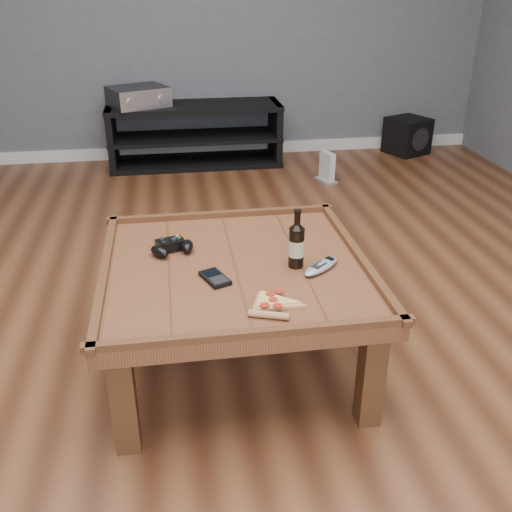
{
  "coord_description": "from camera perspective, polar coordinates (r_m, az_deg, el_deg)",
  "views": [
    {
      "loc": [
        -0.22,
        -1.92,
        1.45
      ],
      "look_at": [
        0.07,
        -0.08,
        0.52
      ],
      "focal_mm": 40.0,
      "sensor_mm": 36.0,
      "label": 1
    }
  ],
  "objects": [
    {
      "name": "baseboard",
      "position": [
        5.11,
        -6.14,
        10.46
      ],
      "size": [
        5.0,
        0.02,
        0.1
      ],
      "primitive_type": "cube",
      "color": "silver",
      "rests_on": "ground"
    },
    {
      "name": "media_console",
      "position": [
        4.83,
        -6.09,
        11.91
      ],
      "size": [
        1.4,
        0.45,
        0.5
      ],
      "color": "black",
      "rests_on": "ground"
    },
    {
      "name": "coffee_table",
      "position": [
        2.2,
        -2.1,
        -2.26
      ],
      "size": [
        1.03,
        1.03,
        0.48
      ],
      "color": "#592D19",
      "rests_on": "ground"
    },
    {
      "name": "smartphone",
      "position": [
        2.07,
        -4.12,
        -2.2
      ],
      "size": [
        0.12,
        0.15,
        0.02
      ],
      "rotation": [
        0.0,
        0.0,
        0.39
      ],
      "color": "black",
      "rests_on": "coffee_table"
    },
    {
      "name": "beer_bottle",
      "position": [
        2.13,
        4.07,
        1.19
      ],
      "size": [
        0.06,
        0.06,
        0.23
      ],
      "color": "black",
      "rests_on": "coffee_table"
    },
    {
      "name": "game_controller",
      "position": [
        2.29,
        -8.38,
        0.92
      ],
      "size": [
        0.19,
        0.15,
        0.05
      ],
      "rotation": [
        0.0,
        0.0,
        0.3
      ],
      "color": "black",
      "rests_on": "coffee_table"
    },
    {
      "name": "pizza_slice",
      "position": [
        1.91,
        1.65,
        -4.81
      ],
      "size": [
        0.22,
        0.27,
        0.02
      ],
      "rotation": [
        0.0,
        0.0,
        -0.34
      ],
      "color": "tan",
      "rests_on": "coffee_table"
    },
    {
      "name": "remote_control",
      "position": [
        2.15,
        6.55,
        -1.02
      ],
      "size": [
        0.19,
        0.17,
        0.03
      ],
      "rotation": [
        0.0,
        0.0,
        -0.88
      ],
      "color": "gray",
      "rests_on": "coffee_table"
    },
    {
      "name": "subwoofer",
      "position": [
        5.32,
        14.89,
        11.55
      ],
      "size": [
        0.41,
        0.41,
        0.31
      ],
      "rotation": [
        0.0,
        0.0,
        0.42
      ],
      "color": "black",
      "rests_on": "ground"
    },
    {
      "name": "ground",
      "position": [
        2.42,
        -1.94,
        -10.41
      ],
      "size": [
        6.0,
        6.0,
        0.0
      ],
      "primitive_type": "plane",
      "color": "#472414",
      "rests_on": "ground"
    },
    {
      "name": "av_receiver",
      "position": [
        4.75,
        -11.69,
        15.36
      ],
      "size": [
        0.53,
        0.49,
        0.15
      ],
      "rotation": [
        0.0,
        0.0,
        0.41
      ],
      "color": "black",
      "rests_on": "media_console"
    },
    {
      "name": "game_console",
      "position": [
        4.45,
        7.11,
        8.71
      ],
      "size": [
        0.15,
        0.2,
        0.23
      ],
      "rotation": [
        0.0,
        0.0,
        0.26
      ],
      "color": "gray",
      "rests_on": "ground"
    }
  ]
}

